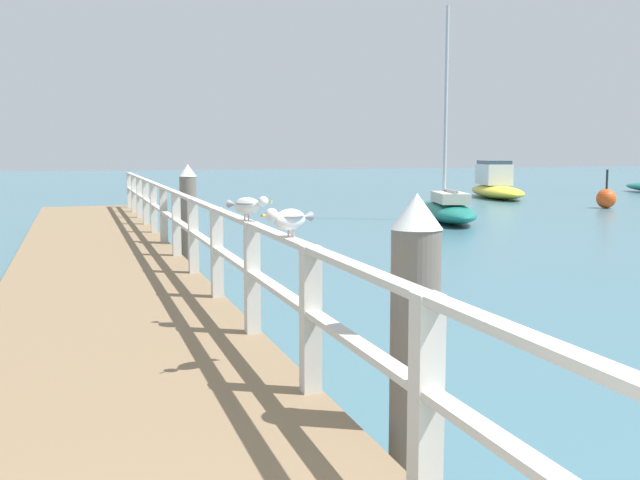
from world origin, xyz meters
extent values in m
cube|color=#846B4C|center=(0.00, 10.80, 0.27)|extent=(2.38, 21.60, 0.53)
cube|color=beige|center=(1.11, 2.47, 1.01)|extent=(0.12, 0.12, 0.96)
cube|color=beige|center=(1.11, 4.13, 1.01)|extent=(0.12, 0.12, 0.96)
cube|color=beige|center=(1.11, 5.80, 1.01)|extent=(0.12, 0.12, 0.96)
cube|color=beige|center=(1.11, 7.47, 1.01)|extent=(0.12, 0.12, 0.96)
cube|color=beige|center=(1.11, 9.13, 1.01)|extent=(0.12, 0.12, 0.96)
cube|color=beige|center=(1.11, 10.80, 1.01)|extent=(0.12, 0.12, 0.96)
cube|color=beige|center=(1.11, 12.47, 1.01)|extent=(0.12, 0.12, 0.96)
cube|color=beige|center=(1.11, 14.13, 1.01)|extent=(0.12, 0.12, 0.96)
cube|color=beige|center=(1.11, 15.80, 1.01)|extent=(0.12, 0.12, 0.96)
cube|color=beige|center=(1.11, 17.47, 1.01)|extent=(0.12, 0.12, 0.96)
cube|color=beige|center=(1.11, 19.13, 1.01)|extent=(0.12, 0.12, 0.96)
cube|color=beige|center=(1.11, 20.80, 1.01)|extent=(0.12, 0.12, 0.96)
cube|color=beige|center=(1.11, 10.80, 1.47)|extent=(0.10, 20.00, 0.04)
cube|color=beige|center=(1.11, 10.80, 1.06)|extent=(0.10, 20.00, 0.04)
cylinder|color=#6B6056|center=(1.49, 3.38, 0.83)|extent=(0.28, 0.28, 1.66)
cone|color=white|center=(1.49, 3.38, 1.76)|extent=(0.29, 0.29, 0.20)
cylinder|color=#6B6056|center=(1.49, 12.19, 0.83)|extent=(0.28, 0.28, 1.66)
cone|color=white|center=(1.49, 12.19, 1.76)|extent=(0.29, 0.29, 0.20)
ellipsoid|color=white|center=(1.11, 4.61, 1.61)|extent=(0.31, 0.25, 0.15)
sphere|color=white|center=(0.96, 4.53, 1.66)|extent=(0.09, 0.09, 0.09)
cone|color=gold|center=(0.90, 4.49, 1.66)|extent=(0.06, 0.05, 0.02)
cone|color=#939399|center=(1.26, 4.70, 1.62)|extent=(0.10, 0.10, 0.07)
ellipsoid|color=#939399|center=(1.11, 4.61, 1.64)|extent=(0.28, 0.26, 0.04)
cylinder|color=tan|center=(1.13, 4.60, 1.51)|extent=(0.01, 0.01, 0.05)
cylinder|color=tan|center=(1.11, 4.64, 1.51)|extent=(0.01, 0.01, 0.05)
ellipsoid|color=white|center=(1.11, 5.95, 1.61)|extent=(0.27, 0.30, 0.15)
sphere|color=white|center=(1.22, 5.82, 1.66)|extent=(0.09, 0.09, 0.09)
cone|color=gold|center=(1.26, 5.77, 1.66)|extent=(0.05, 0.05, 0.02)
cone|color=#939399|center=(1.00, 6.09, 1.62)|extent=(0.10, 0.11, 0.07)
ellipsoid|color=#939399|center=(1.11, 5.95, 1.64)|extent=(0.28, 0.28, 0.04)
cylinder|color=tan|center=(1.12, 5.98, 1.51)|extent=(0.01, 0.01, 0.05)
cylinder|color=tan|center=(1.08, 5.95, 1.51)|extent=(0.01, 0.01, 0.05)
ellipsoid|color=gold|center=(17.31, 28.46, 0.28)|extent=(3.09, 5.86, 0.57)
cube|color=white|center=(17.46, 29.00, 1.02)|extent=(1.64, 2.45, 0.91)
cube|color=#334756|center=(17.46, 29.00, 1.55)|extent=(1.51, 2.21, 0.16)
ellipsoid|color=#197266|center=(10.09, 19.44, 0.29)|extent=(2.68, 5.09, 0.59)
cylinder|color=#B2B2B7|center=(10.15, 19.67, 3.42)|extent=(0.10, 0.10, 5.67)
cylinder|color=#B2B2B7|center=(9.92, 18.85, 0.94)|extent=(0.53, 1.67, 0.08)
cube|color=beige|center=(9.93, 18.87, 0.74)|extent=(1.24, 1.91, 0.30)
sphere|color=#E54C19|center=(17.98, 22.14, 0.35)|extent=(0.70, 0.70, 0.70)
cylinder|color=#262626|center=(17.98, 22.14, 1.05)|extent=(0.08, 0.08, 0.70)
camera|label=1|loc=(-0.30, -0.36, 2.09)|focal=42.02mm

